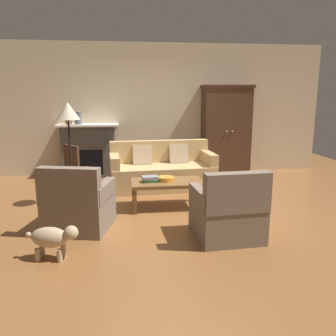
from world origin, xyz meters
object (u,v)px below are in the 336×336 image
object	(u,v)px
armoire	(226,130)
side_chair_wooden	(78,167)
armchair_near_left	(78,206)
dog	(53,238)
coffee_table	(167,184)
book_stack	(150,179)
floor_lamp	(68,117)
couch	(162,171)
mantel_vase_slate	(78,118)
mantel_vase_bronze	(68,120)
armchair_near_right	(228,213)
fireplace	(89,150)
fruit_bowl	(166,179)

from	to	relation	value
armoire	side_chair_wooden	world-z (taller)	armoire
armchair_near_left	dog	bearing A→B (deg)	-101.05
side_chair_wooden	dog	xyz separation A→B (m)	(0.04, -2.39, -0.27)
coffee_table	dog	world-z (taller)	coffee_table
book_stack	floor_lamp	bearing A→B (deg)	167.00
couch	mantel_vase_slate	size ratio (longest dim) A/B	7.78
armoire	mantel_vase_bronze	bearing A→B (deg)	178.97
coffee_table	side_chair_wooden	size ratio (longest dim) A/B	1.22
armchair_near_left	floor_lamp	world-z (taller)	floor_lamp
armoire	armchair_near_right	xyz separation A→B (m)	(-0.95, -3.44, -0.65)
book_stack	armchair_near_right	bearing A→B (deg)	-55.82
coffee_table	mantel_vase_slate	size ratio (longest dim) A/B	4.34
side_chair_wooden	coffee_table	bearing A→B (deg)	-29.03
coffee_table	floor_lamp	distance (m)	1.82
armoire	mantel_vase_slate	bearing A→B (deg)	178.90
fireplace	armchair_near_left	xyz separation A→B (m)	(0.16, -3.02, -0.25)
fireplace	couch	world-z (taller)	fireplace
armchair_near_right	side_chair_wooden	size ratio (longest dim) A/B	0.98
book_stack	mantel_vase_bronze	distance (m)	2.82
book_stack	armchair_near_right	distance (m)	1.53
side_chair_wooden	floor_lamp	bearing A→B (deg)	-92.96
dog	mantel_vase_bronze	bearing A→B (deg)	95.69
armchair_near_left	side_chair_wooden	distance (m)	1.59
fruit_bowl	armchair_near_right	xyz separation A→B (m)	(0.61, -1.28, -0.14)
mantel_vase_slate	floor_lamp	world-z (taller)	floor_lamp
couch	dog	world-z (taller)	couch
side_chair_wooden	dog	distance (m)	2.41
coffee_table	side_chair_wooden	distance (m)	1.66
fruit_bowl	armchair_near_left	distance (m)	1.46
book_stack	armchair_near_left	size ratio (longest dim) A/B	0.28
dog	mantel_vase_slate	bearing A→B (deg)	92.71
armchair_near_left	floor_lamp	size ratio (longest dim) A/B	0.57
book_stack	coffee_table	bearing A→B (deg)	1.69
fireplace	mantel_vase_bronze	size ratio (longest dim) A/B	6.64
fireplace	mantel_vase_slate	world-z (taller)	mantel_vase_slate
fruit_bowl	dog	world-z (taller)	fruit_bowl
fireplace	side_chair_wooden	distance (m)	1.45
mantel_vase_slate	dog	distance (m)	3.96
armoire	floor_lamp	xyz separation A→B (m)	(-3.01, -1.90, 0.43)
fireplace	armchair_near_right	size ratio (longest dim) A/B	1.43
coffee_table	side_chair_wooden	xyz separation A→B (m)	(-1.45, 0.80, 0.15)
coffee_table	armchair_near_right	xyz separation A→B (m)	(0.59, -1.27, -0.05)
fruit_bowl	dog	bearing A→B (deg)	-130.83
fireplace	side_chair_wooden	size ratio (longest dim) A/B	1.40
armoire	dog	world-z (taller)	armoire
couch	coffee_table	xyz separation A→B (m)	(-0.04, -1.18, 0.05)
mantel_vase_bronze	side_chair_wooden	size ratio (longest dim) A/B	0.21
armchair_near_left	armchair_near_right	distance (m)	1.91
fruit_bowl	couch	bearing A→B (deg)	87.13
fireplace	dog	xyz separation A→B (m)	(0.00, -3.85, -0.32)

